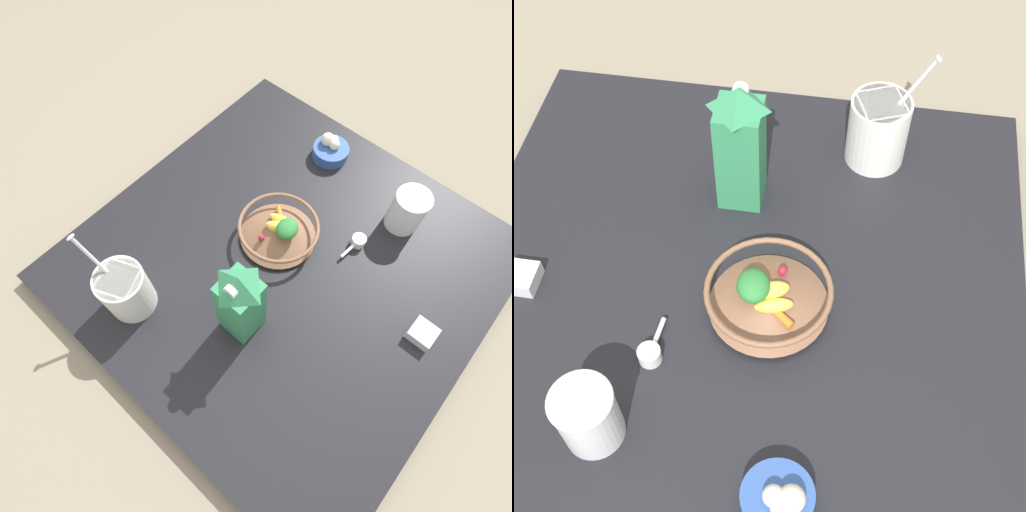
# 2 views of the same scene
# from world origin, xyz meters

# --- Properties ---
(ground_plane) EXTENTS (6.00, 6.00, 0.00)m
(ground_plane) POSITION_xyz_m (0.00, 0.00, 0.00)
(ground_plane) COLOR gray
(countertop) EXTENTS (0.95, 0.95, 0.04)m
(countertop) POSITION_xyz_m (0.00, 0.00, 0.02)
(countertop) COLOR black
(countertop) RESTS_ON ground_plane
(fruit_bowl) EXTENTS (0.21, 0.21, 0.08)m
(fruit_bowl) POSITION_xyz_m (-0.05, 0.04, 0.07)
(fruit_bowl) COLOR brown
(fruit_bowl) RESTS_ON countertop
(milk_carton) EXTENTS (0.08, 0.08, 0.25)m
(milk_carton) POSITION_xyz_m (0.03, -0.19, 0.16)
(milk_carton) COLOR #338C59
(milk_carton) RESTS_ON countertop
(yogurt_tub) EXTENTS (0.14, 0.11, 0.24)m
(yogurt_tub) POSITION_xyz_m (-0.20, -0.33, 0.11)
(yogurt_tub) COLOR white
(yogurt_tub) RESTS_ON countertop
(drinking_cup) EXTENTS (0.09, 0.09, 0.11)m
(drinking_cup) POSITION_xyz_m (0.16, 0.29, 0.10)
(drinking_cup) COLOR white
(drinking_cup) RESTS_ON countertop
(spice_jar) EXTENTS (0.06, 0.06, 0.03)m
(spice_jar) POSITION_xyz_m (0.36, 0.05, 0.05)
(spice_jar) COLOR silver
(spice_jar) RESTS_ON countertop
(measuring_scoop) EXTENTS (0.04, 0.09, 0.03)m
(measuring_scoop) POSITION_xyz_m (0.11, 0.16, 0.05)
(measuring_scoop) COLOR white
(measuring_scoop) RESTS_ON countertop
(garlic_bowl) EXTENTS (0.10, 0.10, 0.07)m
(garlic_bowl) POSITION_xyz_m (-0.12, 0.35, 0.06)
(garlic_bowl) COLOR #3356A3
(garlic_bowl) RESTS_ON countertop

